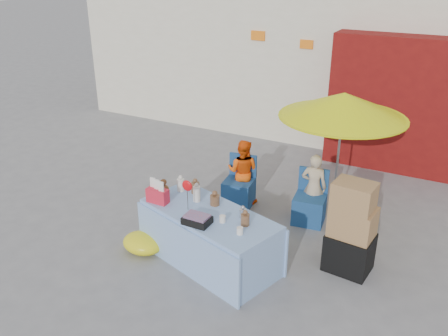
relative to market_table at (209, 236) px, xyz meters
The scene contains 9 objects.
ground 0.58m from the market_table, 130.51° to the left, with size 80.00×80.00×0.00m, color slate.
market_table is the anchor object (origin of this frame).
chair_left 1.73m from the market_table, 102.34° to the left, with size 0.54×0.53×0.85m.
chair_right 1.91m from the market_table, 62.36° to the left, with size 0.54×0.53×0.85m.
vendor_orange 1.86m from the market_table, 101.40° to the left, with size 0.55×0.43×1.12m, color #FF590D.
vendor_beige 2.03m from the market_table, 64.08° to the left, with size 0.40×0.27×1.11m, color #C9B28E.
umbrella 2.74m from the market_table, 58.98° to the left, with size 1.90×1.90×2.09m.
box_stack 1.90m from the market_table, 21.70° to the left, with size 0.63×0.54×1.30m.
tarp_bundle 1.01m from the market_table, 165.22° to the right, with size 0.62×0.50×0.28m, color yellow.
Camera 1 is at (3.05, -5.14, 3.88)m, focal length 38.00 mm.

